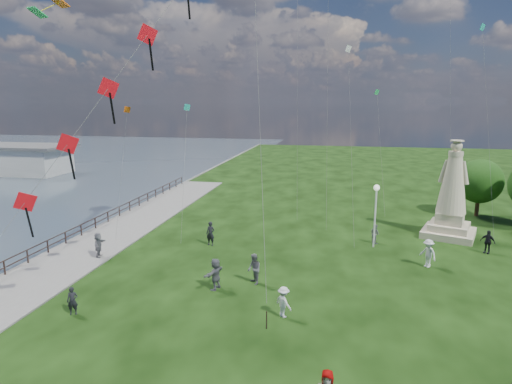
% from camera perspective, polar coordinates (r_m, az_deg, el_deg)
% --- Properties ---
extents(waterfront, '(200.00, 200.00, 1.51)m').
position_cam_1_polar(waterfront, '(32.35, -25.47, -8.29)').
color(waterfront, '#374752').
rests_on(waterfront, ground).
extents(statue, '(4.79, 4.79, 7.63)m').
position_cam_1_polar(statue, '(36.77, 24.61, -1.09)').
color(statue, '#C7B296').
rests_on(statue, ground).
extents(lamppost, '(0.43, 0.43, 4.66)m').
position_cam_1_polar(lamppost, '(32.04, 15.69, -1.35)').
color(lamppost, silver).
rests_on(lamppost, ground).
extents(person_0, '(0.62, 0.52, 1.45)m').
position_cam_1_polar(person_0, '(23.89, -23.27, -13.19)').
color(person_0, black).
rests_on(person_0, ground).
extents(person_1, '(0.93, 1.04, 1.83)m').
position_cam_1_polar(person_1, '(25.34, -0.25, -10.25)').
color(person_1, '#595960').
rests_on(person_1, ground).
extents(person_2, '(1.11, 1.07, 1.58)m').
position_cam_1_polar(person_2, '(21.85, 3.70, -14.42)').
color(person_2, silver).
rests_on(person_2, ground).
extents(person_5, '(0.99, 1.69, 1.70)m').
position_cam_1_polar(person_5, '(31.24, -20.26, -6.78)').
color(person_5, '#595960').
rests_on(person_5, ground).
extents(person_6, '(0.72, 0.53, 1.80)m').
position_cam_1_polar(person_6, '(32.03, -6.09, -5.53)').
color(person_6, black).
rests_on(person_6, ground).
extents(person_7, '(0.79, 0.84, 1.48)m').
position_cam_1_polar(person_7, '(33.63, 15.55, -5.35)').
color(person_7, '#595960').
rests_on(person_7, ground).
extents(person_8, '(1.24, 1.32, 1.86)m').
position_cam_1_polar(person_8, '(29.93, 21.96, -7.57)').
color(person_8, silver).
rests_on(person_8, ground).
extents(person_9, '(1.09, 1.00, 1.68)m').
position_cam_1_polar(person_9, '(34.35, 28.50, -5.85)').
color(person_9, black).
rests_on(person_9, ground).
extents(person_11, '(1.22, 1.85, 1.84)m').
position_cam_1_polar(person_11, '(24.79, -5.42, -10.81)').
color(person_11, '#595960').
rests_on(person_11, ground).
extents(red_kite_train, '(11.16, 9.35, 19.33)m').
position_cam_1_polar(red_kite_train, '(22.34, -17.12, 15.31)').
color(red_kite_train, black).
rests_on(red_kite_train, ground).
extents(small_kites, '(29.50, 16.58, 33.74)m').
position_cam_1_polar(small_kites, '(38.16, 10.03, 18.89)').
color(small_kites, '#1CA999').
rests_on(small_kites, ground).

